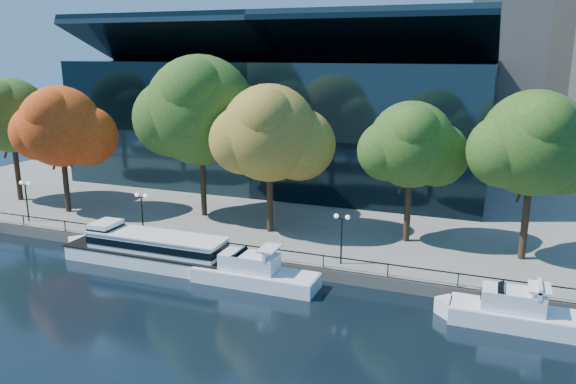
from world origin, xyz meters
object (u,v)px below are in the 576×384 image
at_px(cruiser_near, 250,272).
at_px(tree_5, 536,146).
at_px(tree_0, 12,117).
at_px(lamp_2, 342,227).
at_px(tour_boat, 148,248).
at_px(tree_1, 61,128).
at_px(cruiser_far, 512,311).
at_px(lamp_1, 142,205).
at_px(tree_4, 413,147).
at_px(lamp_0, 26,192).
at_px(tree_3, 271,135).
at_px(tree_2, 202,113).

relative_size(cruiser_near, tree_5, 0.80).
relative_size(tree_0, lamp_2, 3.34).
bearing_deg(tree_5, lamp_2, -155.15).
bearing_deg(lamp_2, tour_boat, -168.60).
relative_size(tree_1, lamp_2, 3.20).
height_order(cruiser_far, tree_0, tree_0).
relative_size(tree_5, lamp_2, 3.34).
xyz_separation_m(tour_boat, cruiser_near, (9.74, -0.86, -0.37)).
bearing_deg(lamp_1, cruiser_near, -18.04).
relative_size(lamp_1, lamp_2, 1.00).
height_order(tree_4, lamp_2, tree_4).
relative_size(lamp_0, lamp_1, 1.00).
height_order(tree_5, lamp_1, tree_5).
bearing_deg(tree_5, lamp_0, -172.15).
relative_size(tree_4, lamp_1, 3.03).
xyz_separation_m(tour_boat, tree_1, (-14.61, 7.26, 8.34)).
xyz_separation_m(tree_1, lamp_1, (11.99, -4.09, -5.70)).
bearing_deg(tree_0, tree_4, 1.79).
bearing_deg(cruiser_far, lamp_1, 172.42).
xyz_separation_m(tree_3, tree_4, (12.19, 1.80, -0.56)).
distance_m(tree_3, tree_4, 12.34).
bearing_deg(tree_4, tree_5, -6.56).
height_order(tree_2, tree_5, tree_2).
relative_size(tour_boat, tree_4, 1.36).
bearing_deg(tree_0, lamp_0, -40.12).
bearing_deg(tree_1, cruiser_near, -18.44).
distance_m(cruiser_far, tree_1, 44.52).
height_order(cruiser_near, tree_2, tree_2).
bearing_deg(lamp_2, tree_4, 61.22).
distance_m(tree_0, tree_2, 22.45).
bearing_deg(lamp_2, tree_5, 24.85).
distance_m(tree_4, tree_5, 9.52).
bearing_deg(tree_0, cruiser_far, -11.11).
height_order(tour_boat, tree_2, tree_2).
height_order(cruiser_far, tree_4, tree_4).
distance_m(tree_2, tree_4, 20.55).
bearing_deg(tree_1, tour_boat, -26.43).
relative_size(cruiser_far, tree_1, 0.74).
distance_m(cruiser_near, tree_3, 13.28).
relative_size(cruiser_far, tree_0, 0.71).
xyz_separation_m(cruiser_far, tree_5, (0.88, 10.33, 9.20)).
xyz_separation_m(tour_boat, tree_4, (19.73, 10.48, 8.05)).
relative_size(tour_boat, cruiser_far, 1.73).
xyz_separation_m(cruiser_near, lamp_0, (-25.70, 4.03, 3.01)).
xyz_separation_m(cruiser_far, tree_0, (-51.32, 10.08, 9.27)).
relative_size(tour_boat, tree_2, 1.04).
bearing_deg(lamp_1, tree_5, 11.08).
bearing_deg(tree_3, cruiser_far, -24.89).
xyz_separation_m(lamp_0, lamp_2, (31.68, 0.00, 0.00)).
relative_size(tour_boat, lamp_2, 4.12).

